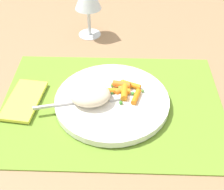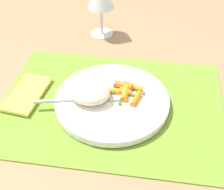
% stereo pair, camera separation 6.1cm
% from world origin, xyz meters
% --- Properties ---
extents(ground_plane, '(2.40, 2.40, 0.00)m').
position_xyz_m(ground_plane, '(0.00, 0.00, 0.00)').
color(ground_plane, '#997551').
extents(placemat, '(0.51, 0.37, 0.01)m').
position_xyz_m(placemat, '(0.00, 0.00, 0.00)').
color(placemat, olive).
rests_on(placemat, ground_plane).
extents(plate, '(0.26, 0.26, 0.02)m').
position_xyz_m(plate, '(0.00, 0.00, 0.01)').
color(plate, white).
rests_on(plate, placemat).
extents(rice_mound, '(0.09, 0.07, 0.04)m').
position_xyz_m(rice_mound, '(-0.05, -0.01, 0.04)').
color(rice_mound, beige).
rests_on(rice_mound, plate).
extents(carrot_portion, '(0.08, 0.08, 0.02)m').
position_xyz_m(carrot_portion, '(0.03, 0.02, 0.03)').
color(carrot_portion, orange).
rests_on(carrot_portion, plate).
extents(pea_scatter, '(0.08, 0.07, 0.01)m').
position_xyz_m(pea_scatter, '(0.03, 0.02, 0.03)').
color(pea_scatter, '#449944').
rests_on(pea_scatter, plate).
extents(fork, '(0.21, 0.06, 0.01)m').
position_xyz_m(fork, '(-0.05, -0.01, 0.02)').
color(fork, silver).
rests_on(fork, plate).
extents(napkin, '(0.09, 0.14, 0.01)m').
position_xyz_m(napkin, '(-0.20, -0.00, 0.01)').
color(napkin, '#EAE54C').
rests_on(napkin, placemat).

